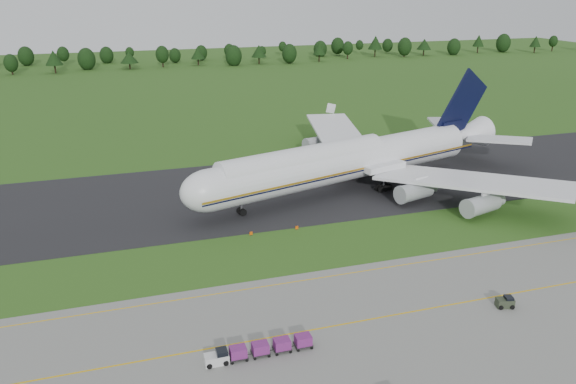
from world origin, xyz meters
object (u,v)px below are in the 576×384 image
object	(u,v)px
utility_cart	(505,303)
edge_markers	(274,231)
aircraft	(351,160)
baggage_train	(258,349)

from	to	relation	value
utility_cart	edge_markers	xyz separation A→B (m)	(-22.62, 32.03, -0.38)
utility_cart	edge_markers	size ratio (longest dim) A/B	0.28
aircraft	utility_cart	world-z (taller)	aircraft
aircraft	utility_cart	size ratio (longest dim) A/B	32.40
baggage_train	utility_cart	world-z (taller)	baggage_train
baggage_train	edge_markers	bearing A→B (deg)	70.99
utility_cart	aircraft	bearing A→B (deg)	91.75
utility_cart	baggage_train	bearing A→B (deg)	-179.34
edge_markers	baggage_train	bearing A→B (deg)	-109.01
aircraft	edge_markers	world-z (taller)	aircraft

